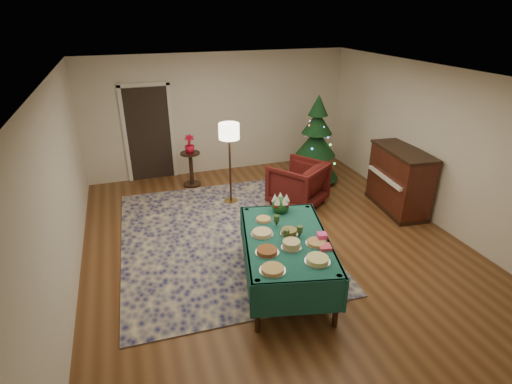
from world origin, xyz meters
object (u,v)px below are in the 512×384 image
object	(u,v)px
floor_lamp	(229,136)
christmas_tree	(316,144)
gift_box	(322,237)
side_table	(191,170)
armchair	(298,182)
piano	(399,181)
buffet_table	(286,247)
potted_plant	(190,148)

from	to	relation	value
floor_lamp	christmas_tree	bearing A→B (deg)	11.91
gift_box	side_table	bearing A→B (deg)	104.18
armchair	piano	distance (m)	1.90
armchair	side_table	xyz separation A→B (m)	(-1.81, 1.59, -0.11)
floor_lamp	christmas_tree	size ratio (longest dim) A/B	0.83
floor_lamp	piano	distance (m)	3.31
piano	armchair	bearing A→B (deg)	155.25
buffet_table	gift_box	world-z (taller)	gift_box
floor_lamp	piano	bearing A→B (deg)	-23.97
potted_plant	christmas_tree	world-z (taller)	christmas_tree
side_table	piano	world-z (taller)	piano
potted_plant	piano	distance (m)	4.27
floor_lamp	potted_plant	bearing A→B (deg)	118.72
buffet_table	potted_plant	world-z (taller)	potted_plant
gift_box	potted_plant	world-z (taller)	potted_plant
armchair	piano	size ratio (longest dim) A/B	0.66
armchair	piano	world-z (taller)	piano
potted_plant	side_table	bearing A→B (deg)	0.00
gift_box	floor_lamp	xyz separation A→B (m)	(-0.44, 2.99, 0.56)
piano	buffet_table	bearing A→B (deg)	-153.21
buffet_table	christmas_tree	size ratio (longest dim) A/B	1.12
buffet_table	christmas_tree	distance (m)	3.81
floor_lamp	armchair	bearing A→B (deg)	-22.84
potted_plant	piano	xyz separation A→B (m)	(3.53, -2.38, -0.27)
armchair	potted_plant	world-z (taller)	potted_plant
christmas_tree	side_table	bearing A→B (deg)	166.39
gift_box	christmas_tree	bearing A→B (deg)	64.71
armchair	christmas_tree	bearing A→B (deg)	-166.01
side_table	buffet_table	bearing A→B (deg)	-81.05
gift_box	christmas_tree	world-z (taller)	christmas_tree
floor_lamp	piano	size ratio (longest dim) A/B	1.11
gift_box	piano	size ratio (longest dim) A/B	0.08
buffet_table	armchair	world-z (taller)	armchair
armchair	side_table	world-z (taller)	armchair
armchair	gift_box	bearing A→B (deg)	37.94
side_table	gift_box	bearing A→B (deg)	-75.82
piano	side_table	bearing A→B (deg)	146.01
gift_box	floor_lamp	distance (m)	3.07
potted_plant	christmas_tree	distance (m)	2.72
armchair	side_table	distance (m)	2.40
gift_box	floor_lamp	size ratio (longest dim) A/B	0.08
gift_box	side_table	world-z (taller)	gift_box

